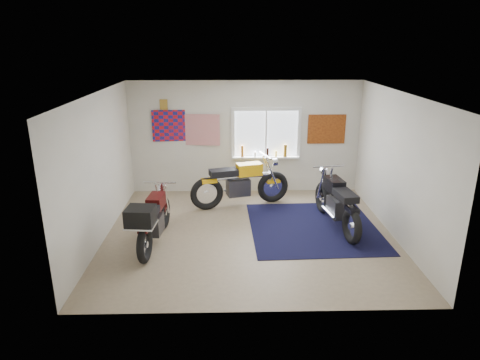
{
  "coord_description": "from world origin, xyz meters",
  "views": [
    {
      "loc": [
        -0.36,
        -7.55,
        3.6
      ],
      "look_at": [
        -0.17,
        0.4,
        0.97
      ],
      "focal_mm": 32.0,
      "sensor_mm": 36.0,
      "label": 1
    }
  ],
  "objects_px": {
    "yellow_triumph": "(240,184)",
    "maroon_tourer": "(152,220)",
    "navy_rug": "(313,227)",
    "black_chrome_bike": "(337,204)"
  },
  "relations": [
    {
      "from": "navy_rug",
      "to": "maroon_tourer",
      "type": "relative_size",
      "value": 1.27
    },
    {
      "from": "navy_rug",
      "to": "yellow_triumph",
      "type": "xyz_separation_m",
      "value": [
        -1.44,
        1.23,
        0.5
      ]
    },
    {
      "from": "yellow_triumph",
      "to": "maroon_tourer",
      "type": "height_order",
      "value": "yellow_triumph"
    },
    {
      "from": "maroon_tourer",
      "to": "black_chrome_bike",
      "type": "bearing_deg",
      "value": -71.86
    },
    {
      "from": "yellow_triumph",
      "to": "navy_rug",
      "type": "bearing_deg",
      "value": -56.28
    },
    {
      "from": "yellow_triumph",
      "to": "maroon_tourer",
      "type": "xyz_separation_m",
      "value": [
        -1.62,
        -2.01,
        0.03
      ]
    },
    {
      "from": "navy_rug",
      "to": "yellow_triumph",
      "type": "distance_m",
      "value": 1.96
    },
    {
      "from": "navy_rug",
      "to": "maroon_tourer",
      "type": "bearing_deg",
      "value": -165.65
    },
    {
      "from": "black_chrome_bike",
      "to": "maroon_tourer",
      "type": "height_order",
      "value": "black_chrome_bike"
    },
    {
      "from": "navy_rug",
      "to": "black_chrome_bike",
      "type": "xyz_separation_m",
      "value": [
        0.45,
        0.04,
        0.49
      ]
    }
  ]
}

